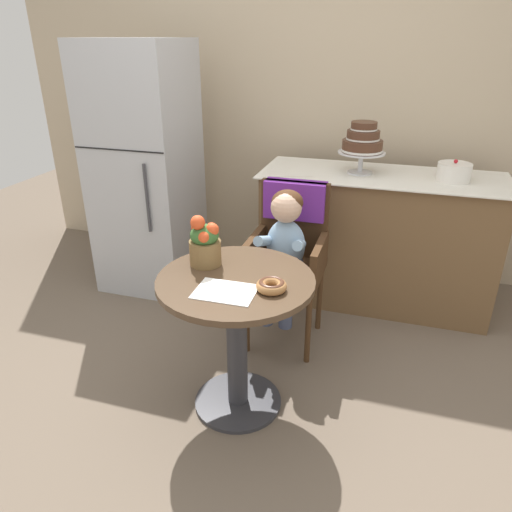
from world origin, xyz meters
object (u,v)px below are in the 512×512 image
at_px(wicker_chair, 290,238).
at_px(flower_vase, 205,242).
at_px(tiered_cake_stand, 363,142).
at_px(round_layer_cake, 454,172).
at_px(refrigerator, 145,171).
at_px(donut_front, 271,285).
at_px(seated_child, 284,242).
at_px(cafe_table, 236,318).

distance_m(wicker_chair, flower_vase, 0.70).
height_order(tiered_cake_stand, round_layer_cake, tiered_cake_stand).
xyz_separation_m(tiered_cake_stand, refrigerator, (-1.45, -0.20, -0.25)).
bearing_deg(donut_front, flower_vase, 156.64).
height_order(seated_child, tiered_cake_stand, tiered_cake_stand).
bearing_deg(round_layer_cake, seated_child, -140.35).
relative_size(flower_vase, round_layer_cake, 1.25).
bearing_deg(tiered_cake_stand, wicker_chair, -118.22).
distance_m(tiered_cake_stand, round_layer_cake, 0.58).
bearing_deg(round_layer_cake, tiered_cake_stand, 178.70).
distance_m(donut_front, refrigerator, 1.70).
bearing_deg(cafe_table, wicker_chair, 83.03).
distance_m(wicker_chair, donut_front, 0.79).
bearing_deg(refrigerator, donut_front, -43.28).
distance_m(cafe_table, refrigerator, 1.56).
bearing_deg(wicker_chair, tiered_cake_stand, 57.05).
height_order(flower_vase, round_layer_cake, round_layer_cake).
bearing_deg(seated_child, tiered_cake_stand, 67.02).
height_order(donut_front, flower_vase, flower_vase).
distance_m(seated_child, round_layer_cake, 1.17).
xyz_separation_m(seated_child, tiered_cake_stand, (0.31, 0.74, 0.42)).
bearing_deg(seated_child, cafe_table, -98.88).
relative_size(cafe_table, round_layer_cake, 3.57).
height_order(tiered_cake_stand, refrigerator, refrigerator).
height_order(wicker_chair, seated_child, seated_child).
relative_size(seated_child, refrigerator, 0.43).
xyz_separation_m(cafe_table, wicker_chair, (0.09, 0.71, 0.13)).
bearing_deg(seated_child, round_layer_cake, 39.65).
relative_size(seated_child, round_layer_cake, 3.60).
height_order(cafe_table, flower_vase, flower_vase).
distance_m(cafe_table, flower_vase, 0.39).
relative_size(round_layer_cake, refrigerator, 0.12).
distance_m(seated_child, flower_vase, 0.56).
xyz_separation_m(seated_child, donut_front, (0.10, -0.62, 0.07)).
distance_m(flower_vase, tiered_cake_stand, 1.36).
height_order(cafe_table, wicker_chair, wicker_chair).
bearing_deg(refrigerator, seated_child, -25.45).
relative_size(seated_child, flower_vase, 2.87).
bearing_deg(flower_vase, tiered_cake_stand, 64.00).
bearing_deg(donut_front, seated_child, 98.86).
bearing_deg(seated_child, refrigerator, 154.55).
xyz_separation_m(donut_front, tiered_cake_stand, (0.22, 1.36, 0.35)).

